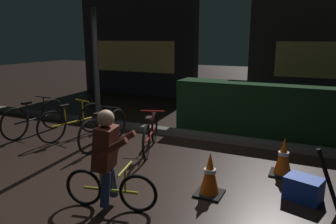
{
  "coord_description": "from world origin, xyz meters",
  "views": [
    {
      "loc": [
        2.33,
        -3.92,
        2.05
      ],
      "look_at": [
        0.2,
        0.6,
        0.9
      ],
      "focal_mm": 34.4,
      "sensor_mm": 36.0,
      "label": 1
    }
  ],
  "objects_px": {
    "parked_bike_leftmost": "(35,118)",
    "blue_crate": "(303,188)",
    "traffic_cone_near": "(210,174)",
    "closed_umbrella": "(329,182)",
    "parked_bike_center_right": "(151,133)",
    "parked_bike_left_mid": "(73,121)",
    "street_post": "(96,77)",
    "parked_bike_center_left": "(104,129)",
    "cyclist": "(108,159)",
    "traffic_cone_far": "(283,157)"
  },
  "relations": [
    {
      "from": "parked_bike_leftmost",
      "to": "parked_bike_center_left",
      "type": "bearing_deg",
      "value": -89.32
    },
    {
      "from": "parked_bike_center_left",
      "to": "blue_crate",
      "type": "height_order",
      "value": "parked_bike_center_left"
    },
    {
      "from": "parked_bike_left_mid",
      "to": "parked_bike_center_left",
      "type": "bearing_deg",
      "value": -87.95
    },
    {
      "from": "parked_bike_leftmost",
      "to": "blue_crate",
      "type": "distance_m",
      "value": 5.5
    },
    {
      "from": "closed_umbrella",
      "to": "parked_bike_center_left",
      "type": "bearing_deg",
      "value": -29.45
    },
    {
      "from": "cyclist",
      "to": "street_post",
      "type": "bearing_deg",
      "value": 117.35
    },
    {
      "from": "traffic_cone_near",
      "to": "parked_bike_left_mid",
      "type": "bearing_deg",
      "value": 160.14
    },
    {
      "from": "parked_bike_leftmost",
      "to": "parked_bike_center_left",
      "type": "height_order",
      "value": "parked_bike_leftmost"
    },
    {
      "from": "parked_bike_center_right",
      "to": "traffic_cone_near",
      "type": "bearing_deg",
      "value": -147.11
    },
    {
      "from": "street_post",
      "to": "closed_umbrella",
      "type": "relative_size",
      "value": 3.07
    },
    {
      "from": "parked_bike_leftmost",
      "to": "traffic_cone_near",
      "type": "relative_size",
      "value": 2.85
    },
    {
      "from": "parked_bike_leftmost",
      "to": "closed_umbrella",
      "type": "xyz_separation_m",
      "value": [
        5.72,
        -0.92,
        0.05
      ]
    },
    {
      "from": "parked_bike_center_left",
      "to": "cyclist",
      "type": "xyz_separation_m",
      "value": [
        1.46,
        -1.89,
        0.3
      ]
    },
    {
      "from": "cyclist",
      "to": "parked_bike_center_left",
      "type": "bearing_deg",
      "value": 115.43
    },
    {
      "from": "closed_umbrella",
      "to": "parked_bike_center_right",
      "type": "bearing_deg",
      "value": -36.37
    },
    {
      "from": "parked_bike_leftmost",
      "to": "blue_crate",
      "type": "height_order",
      "value": "parked_bike_leftmost"
    },
    {
      "from": "parked_bike_leftmost",
      "to": "blue_crate",
      "type": "bearing_deg",
      "value": -95.72
    },
    {
      "from": "parked_bike_center_left",
      "to": "closed_umbrella",
      "type": "bearing_deg",
      "value": -105.1
    },
    {
      "from": "parked_bike_left_mid",
      "to": "traffic_cone_near",
      "type": "xyz_separation_m",
      "value": [
        3.41,
        -1.23,
        -0.06
      ]
    },
    {
      "from": "parked_bike_leftmost",
      "to": "parked_bike_center_left",
      "type": "relative_size",
      "value": 1.08
    },
    {
      "from": "parked_bike_leftmost",
      "to": "cyclist",
      "type": "xyz_separation_m",
      "value": [
        3.3,
        -1.91,
        0.27
      ]
    },
    {
      "from": "parked_bike_left_mid",
      "to": "closed_umbrella",
      "type": "height_order",
      "value": "closed_umbrella"
    },
    {
      "from": "parked_bike_leftmost",
      "to": "parked_bike_left_mid",
      "type": "height_order",
      "value": "parked_bike_leftmost"
    },
    {
      "from": "parked_bike_center_right",
      "to": "traffic_cone_near",
      "type": "height_order",
      "value": "parked_bike_center_right"
    },
    {
      "from": "parked_bike_leftmost",
      "to": "traffic_cone_near",
      "type": "xyz_separation_m",
      "value": [
        4.32,
        -1.07,
        -0.07
      ]
    },
    {
      "from": "parked_bike_left_mid",
      "to": "parked_bike_center_left",
      "type": "relative_size",
      "value": 1.02
    },
    {
      "from": "parked_bike_left_mid",
      "to": "traffic_cone_far",
      "type": "distance_m",
      "value": 4.22
    },
    {
      "from": "blue_crate",
      "to": "parked_bike_leftmost",
      "type": "bearing_deg",
      "value": 173.02
    },
    {
      "from": "traffic_cone_near",
      "to": "blue_crate",
      "type": "relative_size",
      "value": 1.36
    },
    {
      "from": "street_post",
      "to": "parked_bike_leftmost",
      "type": "height_order",
      "value": "street_post"
    },
    {
      "from": "street_post",
      "to": "parked_bike_left_mid",
      "type": "bearing_deg",
      "value": -173.56
    },
    {
      "from": "traffic_cone_near",
      "to": "closed_umbrella",
      "type": "xyz_separation_m",
      "value": [
        1.41,
        0.15,
        0.12
      ]
    },
    {
      "from": "street_post",
      "to": "parked_bike_center_left",
      "type": "relative_size",
      "value": 1.65
    },
    {
      "from": "parked_bike_center_right",
      "to": "traffic_cone_near",
      "type": "distance_m",
      "value": 1.97
    },
    {
      "from": "parked_bike_leftmost",
      "to": "closed_umbrella",
      "type": "bearing_deg",
      "value": -97.86
    },
    {
      "from": "street_post",
      "to": "traffic_cone_far",
      "type": "bearing_deg",
      "value": -3.23
    },
    {
      "from": "parked_bike_center_left",
      "to": "parked_bike_left_mid",
      "type": "bearing_deg",
      "value": 76.99
    },
    {
      "from": "parked_bike_left_mid",
      "to": "street_post",
      "type": "bearing_deg",
      "value": -70.56
    },
    {
      "from": "parked_bike_left_mid",
      "to": "closed_umbrella",
      "type": "relative_size",
      "value": 1.9
    },
    {
      "from": "traffic_cone_near",
      "to": "parked_bike_center_left",
      "type": "bearing_deg",
      "value": 157.01
    },
    {
      "from": "traffic_cone_far",
      "to": "closed_umbrella",
      "type": "distance_m",
      "value": 1.12
    },
    {
      "from": "blue_crate",
      "to": "closed_umbrella",
      "type": "height_order",
      "value": "closed_umbrella"
    },
    {
      "from": "parked_bike_center_right",
      "to": "cyclist",
      "type": "relative_size",
      "value": 1.17
    },
    {
      "from": "traffic_cone_near",
      "to": "street_post",
      "type": "bearing_deg",
      "value": 154.98
    },
    {
      "from": "street_post",
      "to": "parked_bike_center_right",
      "type": "xyz_separation_m",
      "value": [
        1.24,
        -0.08,
        -0.98
      ]
    },
    {
      "from": "street_post",
      "to": "parked_bike_center_left",
      "type": "bearing_deg",
      "value": -38.84
    },
    {
      "from": "closed_umbrella",
      "to": "parked_bike_left_mid",
      "type": "bearing_deg",
      "value": -29.05
    },
    {
      "from": "parked_bike_left_mid",
      "to": "closed_umbrella",
      "type": "distance_m",
      "value": 4.93
    },
    {
      "from": "blue_crate",
      "to": "cyclist",
      "type": "distance_m",
      "value": 2.53
    },
    {
      "from": "parked_bike_center_left",
      "to": "parked_bike_center_right",
      "type": "height_order",
      "value": "parked_bike_center_left"
    }
  ]
}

